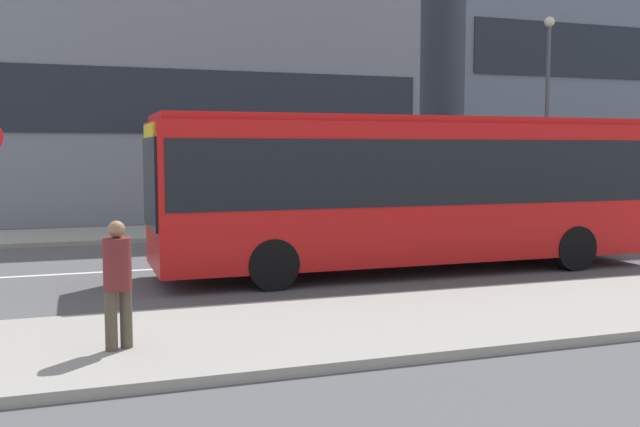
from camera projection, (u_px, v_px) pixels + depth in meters
The scene contains 9 objects.
ground_plane at pixel (288, 262), 16.34m from camera, with size 120.00×120.00×0.00m, color #4F4F51.
sidewalk_near at pixel (409, 321), 10.45m from camera, with size 44.00×3.50×0.13m.
sidewalk_far at pixel (231, 230), 22.22m from camera, with size 44.00×3.50×0.13m.
lane_centerline at pixel (288, 262), 16.34m from camera, with size 41.80×0.16×0.01m.
apartment_block_left_tower at pixel (198, 17), 27.53m from camera, with size 16.04×6.24×15.40m.
city_bus at pixel (411, 183), 15.03m from camera, with size 10.80×2.47×3.25m.
parked_car_0 at pixel (594, 210), 23.11m from camera, with size 4.54×1.84×1.25m.
pedestrian_near_stop at pixel (118, 277), 8.69m from camera, with size 0.34×0.34×1.59m.
street_lamp at pixel (547, 97), 24.78m from camera, with size 0.36×0.36×7.02m.
Camera 1 is at (-4.58, -15.52, 2.58)m, focal length 40.00 mm.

